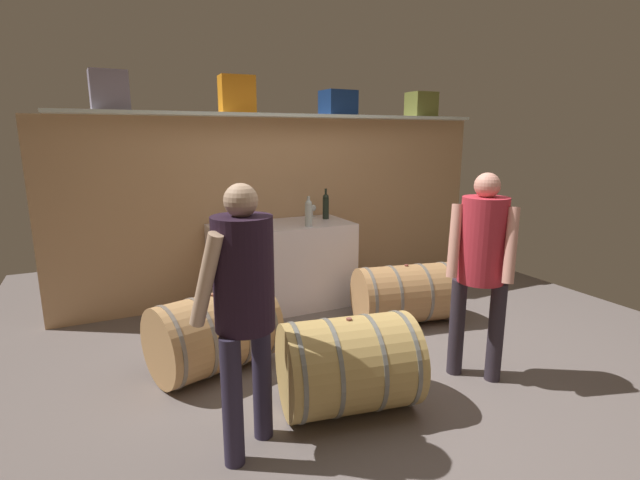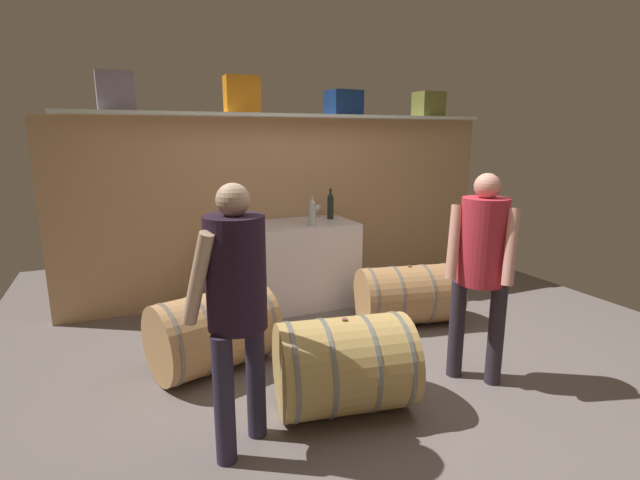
% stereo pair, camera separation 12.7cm
% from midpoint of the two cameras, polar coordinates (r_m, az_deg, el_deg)
% --- Properties ---
extents(ground_plane, '(6.03, 7.55, 0.02)m').
position_cam_midpoint_polar(ground_plane, '(4.05, 5.70, -13.25)').
color(ground_plane, slate).
extents(back_wall_panel, '(4.83, 0.10, 1.93)m').
position_cam_midpoint_polar(back_wall_panel, '(5.19, -2.85, 3.90)').
color(back_wall_panel, tan).
rests_on(back_wall_panel, ground).
extents(high_shelf_board, '(4.45, 0.40, 0.03)m').
position_cam_midpoint_polar(high_shelf_board, '(4.99, -2.35, 14.89)').
color(high_shelf_board, silver).
rests_on(high_shelf_board, back_wall_panel).
extents(toolcase_grey, '(0.32, 0.23, 0.34)m').
position_cam_midpoint_polar(toolcase_grey, '(4.66, -22.94, 16.37)').
color(toolcase_grey, gray).
rests_on(toolcase_grey, high_shelf_board).
extents(toolcase_orange, '(0.34, 0.23, 0.35)m').
position_cam_midpoint_polar(toolcase_orange, '(4.83, -8.74, 17.11)').
color(toolcase_orange, orange).
rests_on(toolcase_orange, high_shelf_board).
extents(toolcase_navy, '(0.35, 0.30, 0.26)m').
position_cam_midpoint_polar(toolcase_navy, '(5.22, 3.62, 16.35)').
color(toolcase_navy, navy).
rests_on(toolcase_navy, high_shelf_board).
extents(toolcase_olive, '(0.30, 0.27, 0.28)m').
position_cam_midpoint_polar(toolcase_olive, '(5.81, 13.72, 15.77)').
color(toolcase_olive, olive).
rests_on(toolcase_olive, high_shelf_board).
extents(work_cabinet, '(1.42, 0.68, 0.87)m').
position_cam_midpoint_polar(work_cabinet, '(4.86, -3.40, -3.09)').
color(work_cabinet, white).
rests_on(work_cabinet, ground).
extents(wine_bottle_clear, '(0.07, 0.07, 0.30)m').
position_cam_midpoint_polar(wine_bottle_clear, '(4.60, -0.17, 3.38)').
color(wine_bottle_clear, '#B3BEBD').
rests_on(wine_bottle_clear, work_cabinet).
extents(wine_bottle_dark, '(0.07, 0.07, 0.33)m').
position_cam_midpoint_polar(wine_bottle_dark, '(5.02, 2.01, 4.20)').
color(wine_bottle_dark, black).
rests_on(wine_bottle_dark, work_cabinet).
extents(wine_glass, '(0.08, 0.08, 0.14)m').
position_cam_midpoint_polar(wine_glass, '(5.13, 0.42, 3.87)').
color(wine_glass, white).
rests_on(wine_glass, work_cabinet).
extents(wine_barrel_near, '(0.94, 0.75, 0.63)m').
position_cam_midpoint_polar(wine_barrel_near, '(3.12, 4.15, -14.95)').
color(wine_barrel_near, tan).
rests_on(wine_barrel_near, ground).
extents(wine_barrel_far, '(1.01, 0.72, 0.57)m').
position_cam_midpoint_polar(wine_barrel_far, '(4.53, 11.49, -6.57)').
color(wine_barrel_far, tan).
rests_on(wine_barrel_far, ground).
extents(wine_barrel_flank, '(1.01, 0.81, 0.61)m').
position_cam_midpoint_polar(wine_barrel_flank, '(3.69, -11.88, -10.82)').
color(wine_barrel_flank, tan).
rests_on(wine_barrel_flank, ground).
extents(winemaker_pouring, '(0.50, 0.47, 1.52)m').
position_cam_midpoint_polar(winemaker_pouring, '(2.54, -8.81, -6.37)').
color(winemaker_pouring, '#2C263B').
rests_on(winemaker_pouring, ground).
extents(visitor_tasting, '(0.44, 0.45, 1.51)m').
position_cam_midpoint_polar(visitor_tasting, '(3.46, 20.10, -2.00)').
color(visitor_tasting, '#2E2730').
rests_on(visitor_tasting, ground).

